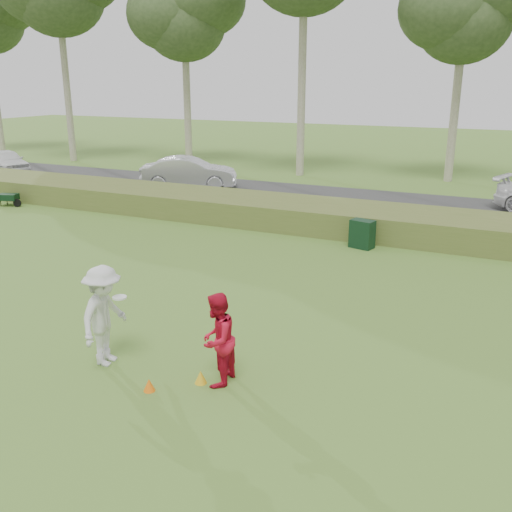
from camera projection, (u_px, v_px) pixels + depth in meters
The scene contains 13 objects.
ground at pixel (165, 382), 10.49m from camera, with size 120.00×120.00×0.00m, color #426E24.
reed_strip at pixel (348, 219), 20.76m from camera, with size 80.00×3.00×0.90m, color #4C5D25.
park_road at pixel (379, 204), 25.21m from camera, with size 80.00×6.00×0.06m, color #2D2D2D.
tree_2 at pixel (184, 15), 34.21m from camera, with size 6.50×6.50×12.00m.
tree_4 at pixel (465, 10), 28.35m from camera, with size 6.24×6.24×11.50m.
player_white at pixel (104, 316), 10.92m from camera, with size 0.97×1.36×2.00m.
player_red at pixel (217, 340), 10.21m from camera, with size 0.85×0.66×1.74m, color red.
cone_orange at pixel (149, 385), 10.17m from camera, with size 0.21×0.21×0.23m, color orange.
cone_yellow at pixel (201, 377), 10.43m from camera, with size 0.22×0.22×0.25m, color gold.
utility_cabinet at pixel (362, 234), 18.65m from camera, with size 0.75×0.47×0.94m, color black.
wheelbarrow at pixel (9, 197), 24.79m from camera, with size 1.12×0.72×0.53m.
car_left at pixel (7, 161), 33.16m from camera, with size 1.57×3.89×1.33m, color white.
car_mid at pixel (189, 173), 28.43m from camera, with size 1.64×4.71×1.55m, color silver.
Camera 1 is at (5.43, -7.76, 5.36)m, focal length 40.00 mm.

